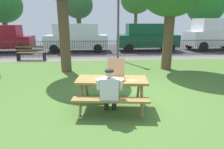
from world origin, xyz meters
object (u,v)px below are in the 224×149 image
Objects in this scene: parked_car_left at (77,37)px; parked_car_center at (147,37)px; picnic_table_foreground at (112,85)px; park_bench_left at (31,53)px; far_tree_midleft at (78,6)px; far_tree_center at (136,0)px; pizza_slice_on_table at (130,80)px; parked_car_right at (216,34)px; adult_at_table at (110,90)px; parked_car_far_left at (5,39)px; lamp_post_walkway at (118,11)px; far_tree_midright at (205,7)px; pizza_box_open at (116,75)px; far_tree_left at (2,5)px.

parked_car_left is 1.00× the size of parked_car_center.
picnic_table_foreground is 8.03m from park_bench_left.
far_tree_midleft is (-0.30, 5.98, 2.70)m from parked_car_left.
parked_car_left is 8.90m from far_tree_center.
parked_car_right is (8.72, 10.29, 0.53)m from pizza_slice_on_table.
far_tree_midleft is at bearing 92.85° from parked_car_left.
parked_car_center is (5.46, -0.00, 0.00)m from parked_car_left.
adult_at_table is 12.74m from parked_car_far_left.
far_tree_midright is (10.53, 9.64, 0.95)m from lamp_post_walkway.
pizza_slice_on_table is (0.36, -0.16, -0.09)m from pizza_box_open.
far_tree_midleft is (2.08, 9.30, 3.38)m from park_bench_left.
far_tree_center is (2.95, 9.64, 1.67)m from lamp_post_walkway.
far_tree_left is (-13.20, 5.98, 2.69)m from parked_car_center.
parked_car_left is at bearing 100.39° from picnic_table_foreground.
picnic_table_foreground is 10.77m from parked_car_center.
far_tree_midright reaches higher than parked_car_center.
adult_at_table is at bearing -60.21° from far_tree_left.
park_bench_left is (-4.15, 7.31, -0.24)m from adult_at_table.
adult_at_table is at bearing -56.58° from parked_car_far_left.
far_tree_midright reaches higher than picnic_table_foreground.
parked_car_center is 0.78× the size of far_tree_center.
pizza_box_open is 0.15× the size of parked_car_far_left.
parked_car_left is at bearing 99.45° from adult_at_table.
far_tree_midleft reaches higher than picnic_table_foreground.
far_tree_midright is at bearing 54.91° from pizza_box_open.
lamp_post_walkway is (5.12, -0.35, 2.35)m from park_bench_left.
parked_car_left is (-1.96, 10.12, 0.23)m from pizza_box_open.
lamp_post_walkway is at bearing -3.86° from park_bench_left.
adult_at_table reaches higher than picnic_table_foreground.
far_tree_center is at bearing 46.43° from parked_car_left.
pizza_slice_on_table is (0.46, -0.15, 0.18)m from picnic_table_foreground.
far_tree_left reaches higher than far_tree_midleft.
pizza_box_open is at bearing -131.89° from parked_car_right.
far_tree_left is (-7.74, 5.98, 2.69)m from parked_car_left.
far_tree_midleft is at bearing 180.00° from far_tree_center.
pizza_box_open is at bearing -125.09° from far_tree_midright.
parked_car_left is (5.25, -0.00, 0.09)m from parked_car_far_left.
adult_at_table is 7.34m from lamp_post_walkway.
lamp_post_walkway is 0.78× the size of far_tree_center.
pizza_slice_on_table is at bearing -130.29° from parked_car_right.
pizza_slice_on_table is at bearing -56.05° from park_bench_left.
far_tree_midright is at bearing -0.00° from far_tree_midleft.
parked_car_far_left is at bearing 125.44° from pizza_box_open.
parked_car_right reaches higher than parked_car_center.
parked_car_center is at bearing -180.00° from parked_car_right.
far_tree_center is 7.61m from far_tree_midright.
far_tree_center is (3.37, 16.27, 3.66)m from pizza_slice_on_table.
pizza_box_open is 2.07× the size of pizza_slice_on_table.
lamp_post_walkway is at bearing -42.61° from far_tree_left.
parked_car_far_left is (-7.01, 10.63, 0.35)m from adult_at_table.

